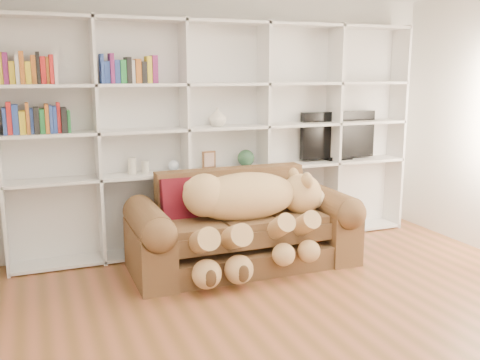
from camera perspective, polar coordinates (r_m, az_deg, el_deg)
name	(u,v)px	position (r m, az deg, el deg)	size (l,w,h in m)	color
floor	(337,341)	(4.02, 10.29, -16.52)	(5.00, 5.00, 0.00)	brown
wall_back	(219,121)	(5.84, -2.28, 6.31)	(5.00, 0.02, 2.70)	silver
bookshelf	(202,127)	(5.64, -4.12, 5.65)	(4.43, 0.35, 2.40)	silver
sofa	(242,231)	(5.26, 0.24, -5.43)	(2.18, 0.94, 0.92)	brown
teddy_bear	(250,207)	(5.02, 1.03, -2.92)	(1.55, 0.87, 0.90)	tan
throw_pillow	(183,200)	(5.15, -6.11, -2.10)	(0.42, 0.14, 0.42)	maroon
gift_box	(311,248)	(5.54, 7.60, -7.18)	(0.29, 0.27, 0.23)	#B63818
tv	(338,136)	(6.35, 10.39, 4.64)	(0.95, 0.18, 0.56)	black
picture_frame	(209,160)	(5.65, -3.34, 2.19)	(0.15, 0.03, 0.18)	brown
green_vase	(246,158)	(5.80, 0.63, 2.35)	(0.18, 0.18, 0.18)	#2A5235
figurine_tall	(132,166)	(5.46, -11.42, 1.48)	(0.08, 0.08, 0.17)	beige
figurine_short	(145,167)	(5.49, -10.07, 1.36)	(0.07, 0.07, 0.13)	beige
snow_globe	(174,166)	(5.55, -7.10, 1.54)	(0.11, 0.11, 0.11)	white
shelf_vase	(218,117)	(5.63, -2.41, 6.75)	(0.19, 0.19, 0.20)	silver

